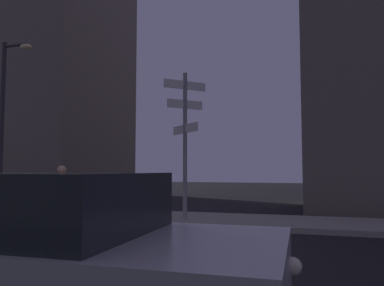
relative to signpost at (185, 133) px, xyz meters
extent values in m
plane|color=black|center=(-0.92, -5.37, -2.54)|extent=(80.00, 80.00, 0.00)
cube|color=gray|center=(-0.92, 0.51, -2.47)|extent=(40.00, 2.55, 0.14)
cylinder|color=gray|center=(0.00, 0.00, -0.35)|extent=(0.12, 0.12, 4.11)
cube|color=white|center=(0.00, 0.00, 1.36)|extent=(0.95, 0.95, 0.24)
cube|color=white|center=(0.00, 0.00, 0.81)|extent=(0.80, 0.80, 0.24)
cube|color=white|center=(0.00, 0.00, 0.11)|extent=(1.08, 1.08, 0.24)
cylinder|color=#2D2D30|center=(-6.96, 0.53, 0.54)|extent=(0.16, 0.16, 5.89)
cylinder|color=#2D2D30|center=(-6.50, 0.53, 3.34)|extent=(0.92, 0.10, 0.10)
ellipsoid|color=#F9E099|center=(-6.03, 0.53, 3.24)|extent=(0.44, 0.28, 0.20)
cube|color=#B7B7BC|center=(0.93, -7.22, -1.89)|extent=(4.54, 1.94, 0.60)
cube|color=#23282D|center=(0.77, -7.22, -1.33)|extent=(2.47, 1.74, 0.53)
sphere|color=#F9EFCC|center=(3.18, -6.54, -1.89)|extent=(0.16, 0.16, 0.16)
torus|color=black|center=(-1.87, -2.19, -2.18)|extent=(0.72, 0.16, 0.72)
torus|color=black|center=(-2.95, -2.03, -2.18)|extent=(0.72, 0.16, 0.72)
cylinder|color=#1959A5|center=(-2.41, -2.11, -1.93)|extent=(1.00, 0.19, 0.04)
cylinder|color=maroon|center=(-2.51, -2.09, -1.46)|extent=(0.49, 0.38, 0.61)
sphere|color=tan|center=(-2.51, -2.09, -1.04)|extent=(0.22, 0.22, 0.22)
cylinder|color=black|center=(-2.45, -2.01, -1.96)|extent=(0.36, 0.17, 0.55)
cylinder|color=black|center=(-2.47, -2.19, -1.96)|extent=(0.36, 0.17, 0.55)
cube|color=#6B6056|center=(-13.97, 8.27, 6.63)|extent=(13.17, 7.69, 18.34)
camera|label=1|loc=(3.34, -10.07, -1.04)|focal=35.43mm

